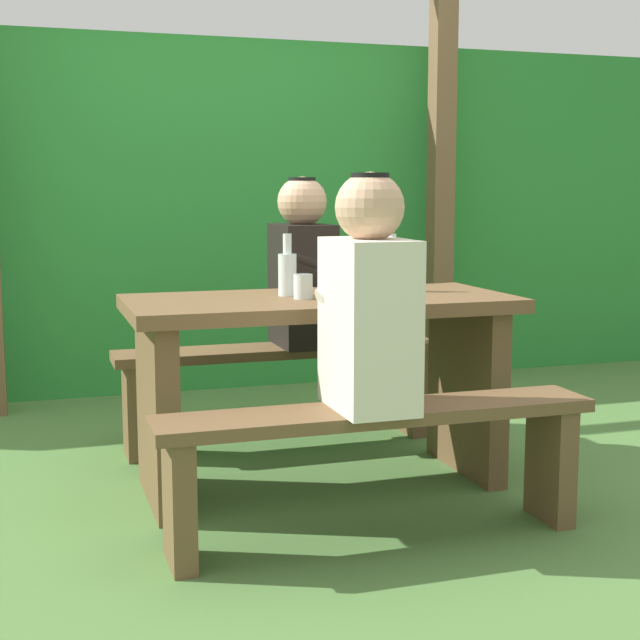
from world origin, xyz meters
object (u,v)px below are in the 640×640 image
person_black_coat (303,268)px  bench_near (377,445)px  bench_far (279,374)px  bottle_right (287,272)px  drinking_glass (303,287)px  bottle_left (392,267)px  picnic_table (320,357)px  cell_phone (360,289)px  person_white_shirt (369,301)px

person_black_coat → bench_near: bearing=-95.3°
bench_far → bottle_right: size_ratio=6.14×
drinking_glass → bottle_left: (0.40, 0.13, 0.05)m
picnic_table → cell_phone: bearing=36.0°
picnic_table → person_white_shirt: person_white_shirt is taller
picnic_table → bench_near: (0.00, -0.58, -0.18)m
bottle_right → person_white_shirt: bearing=-83.7°
picnic_table → person_white_shirt: size_ratio=1.95×
bench_near → bottle_left: size_ratio=6.35×
drinking_glass → bottle_left: bottle_left is taller
person_black_coat → bottle_left: bearing=-66.7°
picnic_table → bottle_right: 0.34m
bench_far → bottle_left: (0.32, -0.49, 0.49)m
bench_far → bottle_left: size_ratio=6.35×
bench_far → person_black_coat: size_ratio=1.95×
bench_near → drinking_glass: bearing=98.1°
person_black_coat → person_white_shirt: bearing=-96.8°
bottle_right → cell_phone: 0.34m
picnic_table → drinking_glass: size_ratio=15.84×
picnic_table → person_white_shirt: (-0.03, -0.58, 0.28)m
person_white_shirt → cell_phone: size_ratio=5.14×
drinking_glass → person_white_shirt: bearing=-85.2°
bench_near → person_black_coat: person_black_coat is taller
bottle_right → cell_phone: bottle_right is taller
bench_near → bottle_right: bottle_right is taller
picnic_table → bench_near: 0.61m
bench_far → drinking_glass: drinking_glass is taller
picnic_table → cell_phone: 0.35m
picnic_table → person_black_coat: 0.65m
bench_far → person_black_coat: 0.47m
bench_near → cell_phone: bearing=74.1°
bottle_left → bottle_right: (-0.42, -0.02, -0.00)m
drinking_glass → bottle_left: size_ratio=0.40×
bench_near → drinking_glass: (-0.08, 0.54, 0.44)m
bench_near → person_white_shirt: bearing=174.0°
bottle_left → bottle_right: bearing=-176.9°
person_white_shirt → bench_far: bearing=88.5°
bench_far → bottle_right: bottle_right is taller
bench_near → bench_far: 1.17m
cell_phone → bench_near: bearing=-114.6°
person_black_coat → bottle_left: size_ratio=3.26×
bench_far → bottle_right: 0.72m
bottle_left → cell_phone: 0.15m
bottle_right → cell_phone: size_ratio=1.63×
bottle_right → person_black_coat: bearing=67.5°
bottle_left → cell_phone: (-0.11, 0.06, -0.09)m
person_white_shirt → person_black_coat: 1.17m
bench_near → drinking_glass: size_ratio=15.84×
person_white_shirt → drinking_glass: person_white_shirt is taller
bench_far → cell_phone: (0.21, -0.43, 0.40)m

